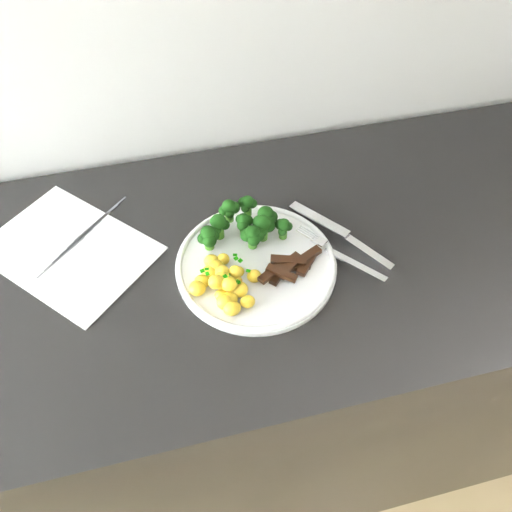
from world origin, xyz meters
name	(u,v)px	position (x,y,z in m)	size (l,w,h in m)	color
counter	(236,378)	(0.11, 1.66, 0.46)	(2.45, 0.61, 0.92)	black
recipe_paper	(69,250)	(-0.16, 1.76, 0.92)	(0.35, 0.35, 0.00)	white
plate	(256,264)	(0.15, 1.65, 0.93)	(0.28, 0.28, 0.02)	white
broccoli	(246,223)	(0.15, 1.71, 0.96)	(0.17, 0.11, 0.06)	#346B1A
potatoes	(224,283)	(0.09, 1.61, 0.94)	(0.12, 0.13, 0.04)	yellow
beef_strips	(290,266)	(0.21, 1.62, 0.94)	(0.13, 0.07, 0.02)	black
fork	(342,256)	(0.30, 1.62, 0.94)	(0.12, 0.16, 0.02)	silver
knife	(353,242)	(0.34, 1.65, 0.93)	(0.14, 0.20, 0.02)	silver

